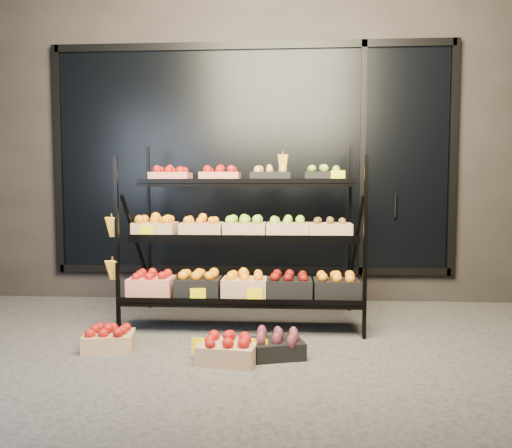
{
  "coord_description": "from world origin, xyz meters",
  "views": [
    {
      "loc": [
        0.38,
        -3.88,
        1.23
      ],
      "look_at": [
        0.11,
        0.55,
        0.92
      ],
      "focal_mm": 35.0,
      "sensor_mm": 36.0,
      "label": 1
    }
  ],
  "objects": [
    {
      "name": "floor_crate_right",
      "position": [
        0.32,
        -0.31,
        0.09
      ],
      "size": [
        0.42,
        0.35,
        0.19
      ],
      "rotation": [
        0.0,
        0.0,
        0.26
      ],
      "color": "black",
      "rests_on": "ground"
    },
    {
      "name": "floor_crate_left",
      "position": [
        -0.97,
        -0.21,
        0.09
      ],
      "size": [
        0.42,
        0.34,
        0.19
      ],
      "rotation": [
        0.0,
        0.0,
        0.19
      ],
      "color": "tan",
      "rests_on": "ground"
    },
    {
      "name": "floor_crate_midright",
      "position": [
        -0.02,
        -0.44,
        0.1
      ],
      "size": [
        0.44,
        0.35,
        0.2
      ],
      "rotation": [
        0.0,
        0.0,
        -0.14
      ],
      "color": "tan",
      "rests_on": "ground"
    },
    {
      "name": "display_rack",
      "position": [
        -0.01,
        0.6,
        0.79
      ],
      "size": [
        2.18,
        1.02,
        1.67
      ],
      "color": "black",
      "rests_on": "ground"
    },
    {
      "name": "tag_floor_a",
      "position": [
        -0.23,
        -0.4,
        0.06
      ],
      "size": [
        0.13,
        0.01,
        0.12
      ],
      "primitive_type": "cube",
      "color": "#F3E500",
      "rests_on": "ground"
    },
    {
      "name": "building",
      "position": [
        0.0,
        2.59,
        1.75
      ],
      "size": [
        6.0,
        2.08,
        3.5
      ],
      "color": "#2D2826",
      "rests_on": "ground"
    },
    {
      "name": "ground",
      "position": [
        0.0,
        0.0,
        0.0
      ],
      "size": [
        24.0,
        24.0,
        0.0
      ],
      "primitive_type": "plane",
      "color": "#514F4C",
      "rests_on": "ground"
    },
    {
      "name": "tag_floor_b",
      "position": [
        0.19,
        -0.4,
        0.06
      ],
      "size": [
        0.13,
        0.01,
        0.12
      ],
      "primitive_type": "cube",
      "color": "#F3E500",
      "rests_on": "ground"
    }
  ]
}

